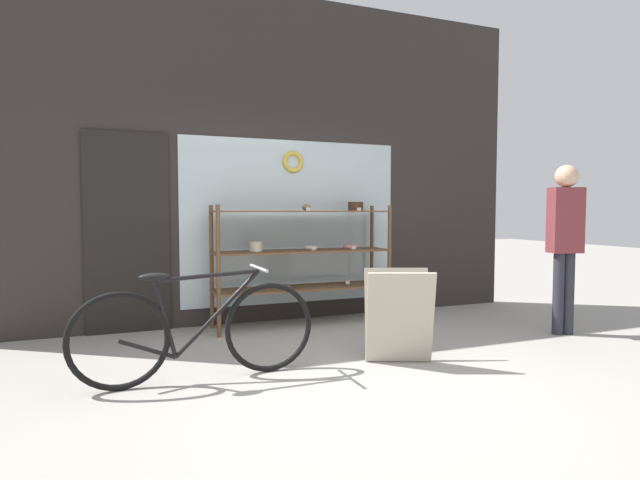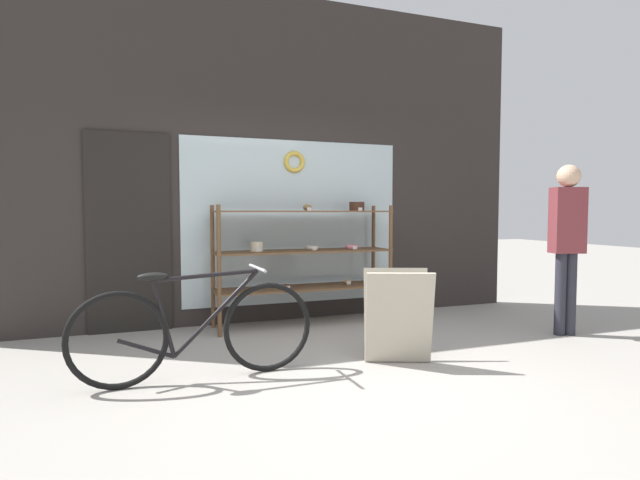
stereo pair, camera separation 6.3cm
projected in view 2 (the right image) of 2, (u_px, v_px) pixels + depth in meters
name	position (u px, v px, depth m)	size (l,w,h in m)	color
ground_plane	(357.00, 380.00, 3.76)	(30.00, 30.00, 0.00)	gray
storefront_facade	(274.00, 164.00, 5.78)	(6.32, 0.13, 3.76)	#2D2826
display_case	(306.00, 250.00, 5.58)	(1.99, 0.49, 1.39)	brown
bicycle	(196.00, 330.00, 3.75)	(1.82, 0.46, 0.84)	black
sandwich_board	(398.00, 316.00, 4.20)	(0.65, 0.55, 0.78)	#B2A893
pedestrian	(567.00, 234.00, 5.10)	(0.36, 0.26, 1.75)	#282833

